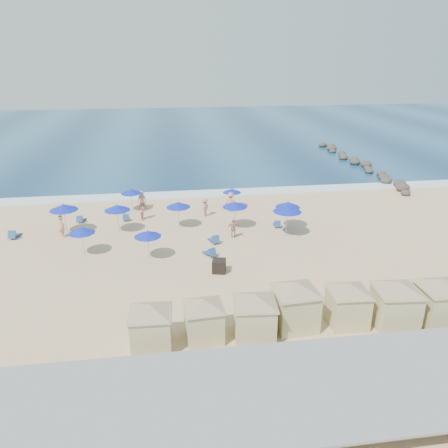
# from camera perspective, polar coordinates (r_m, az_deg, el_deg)

# --- Properties ---
(ground) EXTENTS (160.00, 160.00, 0.00)m
(ground) POSITION_cam_1_polar(r_m,az_deg,el_deg) (31.87, -4.32, -4.56)
(ground) COLOR #D8B589
(ground) RESTS_ON ground
(ocean) EXTENTS (160.00, 80.00, 0.06)m
(ocean) POSITION_cam_1_polar(r_m,az_deg,el_deg) (84.78, -7.06, 11.82)
(ocean) COLOR navy
(ocean) RESTS_ON ground
(surf_line) EXTENTS (160.00, 2.50, 0.08)m
(surf_line) POSITION_cam_1_polar(r_m,az_deg,el_deg) (46.28, -5.71, 3.85)
(surf_line) COLOR white
(surf_line) RESTS_ON ground
(seawall) EXTENTS (160.00, 6.10, 1.22)m
(seawall) POSITION_cam_1_polar(r_m,az_deg,el_deg) (20.19, -1.45, -19.69)
(seawall) COLOR gray
(seawall) RESTS_ON ground
(rock_jetty) EXTENTS (2.56, 26.66, 0.96)m
(rock_jetty) POSITION_cam_1_polar(r_m,az_deg,el_deg) (60.90, 17.19, 7.59)
(rock_jetty) COLOR #302B28
(rock_jetty) RESTS_ON ground
(trash_bin) EXTENTS (1.07, 1.07, 0.89)m
(trash_bin) POSITION_cam_1_polar(r_m,az_deg,el_deg) (29.79, -0.66, -5.50)
(trash_bin) COLOR black
(trash_bin) RESTS_ON ground
(cabana_0) EXTENTS (4.29, 4.29, 2.69)m
(cabana_0) POSITION_cam_1_polar(r_m,az_deg,el_deg) (22.50, -9.55, -12.31)
(cabana_0) COLOR beige
(cabana_0) RESTS_ON ground
(cabana_1) EXTENTS (4.07, 4.07, 2.56)m
(cabana_1) POSITION_cam_1_polar(r_m,az_deg,el_deg) (22.87, -2.68, -11.63)
(cabana_1) COLOR beige
(cabana_1) RESTS_ON ground
(cabana_2) EXTENTS (4.44, 4.44, 2.80)m
(cabana_2) POSITION_cam_1_polar(r_m,az_deg,el_deg) (22.91, 4.04, -11.19)
(cabana_2) COLOR beige
(cabana_2) RESTS_ON ground
(cabana_3) EXTENTS (4.70, 4.70, 2.95)m
(cabana_3) POSITION_cam_1_polar(r_m,az_deg,el_deg) (23.96, 9.33, -9.61)
(cabana_3) COLOR beige
(cabana_3) RESTS_ON ground
(cabana_4) EXTENTS (4.32, 4.32, 2.72)m
(cabana_4) POSITION_cam_1_polar(r_m,az_deg,el_deg) (24.85, 15.94, -9.36)
(cabana_4) COLOR beige
(cabana_4) RESTS_ON ground
(cabana_5) EXTENTS (4.69, 4.69, 2.95)m
(cabana_5) POSITION_cam_1_polar(r_m,az_deg,el_deg) (25.46, 21.58, -8.98)
(cabana_5) COLOR beige
(cabana_5) RESTS_ON ground
(cabana_6) EXTENTS (4.67, 4.67, 2.93)m
(cabana_6) POSITION_cam_1_polar(r_m,az_deg,el_deg) (26.71, 26.44, -8.35)
(cabana_6) COLOR beige
(cabana_6) RESTS_ON ground
(umbrella_0) EXTENTS (2.33, 2.33, 2.65)m
(umbrella_0) POSITION_cam_1_polar(r_m,az_deg,el_deg) (37.68, -20.23, 2.07)
(umbrella_0) COLOR #A5A8AD
(umbrella_0) RESTS_ON ground
(umbrella_1) EXTENTS (1.95, 1.95, 2.21)m
(umbrella_1) POSITION_cam_1_polar(r_m,az_deg,el_deg) (33.35, -18.10, -0.80)
(umbrella_1) COLOR #A5A8AD
(umbrella_1) RESTS_ON ground
(umbrella_2) EXTENTS (1.94, 1.94, 2.21)m
(umbrella_2) POSITION_cam_1_polar(r_m,az_deg,el_deg) (41.70, -12.05, 4.19)
(umbrella_2) COLOR #A5A8AD
(umbrella_2) RESTS_ON ground
(umbrella_3) EXTENTS (2.16, 2.16, 2.46)m
(umbrella_3) POSITION_cam_1_polar(r_m,az_deg,el_deg) (36.81, -13.79, 2.09)
(umbrella_3) COLOR #A5A8AD
(umbrella_3) RESTS_ON ground
(umbrella_4) EXTENTS (1.97, 1.97, 2.25)m
(umbrella_4) POSITION_cam_1_polar(r_m,az_deg,el_deg) (31.51, -9.95, -1.26)
(umbrella_4) COLOR #A5A8AD
(umbrella_4) RESTS_ON ground
(umbrella_5) EXTENTS (2.07, 2.07, 2.36)m
(umbrella_5) POSITION_cam_1_polar(r_m,az_deg,el_deg) (36.92, -6.00, 2.53)
(umbrella_5) COLOR #A5A8AD
(umbrella_5) RESTS_ON ground
(umbrella_6) EXTENTS (2.13, 2.13, 2.42)m
(umbrella_6) POSITION_cam_1_polar(r_m,az_deg,el_deg) (36.63, 1.42, 2.57)
(umbrella_6) COLOR #A5A8AD
(umbrella_6) RESTS_ON ground
(umbrella_7) EXTENTS (1.79, 1.79, 2.03)m
(umbrella_7) POSITION_cam_1_polar(r_m,az_deg,el_deg) (41.54, 1.04, 4.38)
(umbrella_7) COLOR #A5A8AD
(umbrella_7) RESTS_ON ground
(umbrella_8) EXTENTS (2.14, 2.14, 2.43)m
(umbrella_8) POSITION_cam_1_polar(r_m,az_deg,el_deg) (36.94, 8.34, 2.53)
(umbrella_8) COLOR #A5A8AD
(umbrella_8) RESTS_ON ground
(umbrella_9) EXTENTS (2.37, 2.37, 2.70)m
(umbrella_9) POSITION_cam_1_polar(r_m,az_deg,el_deg) (35.27, 8.28, 2.00)
(umbrella_9) COLOR #A5A8AD
(umbrella_9) RESTS_ON ground
(beach_chair_0) EXTENTS (0.78, 1.45, 0.76)m
(beach_chair_0) POSITION_cam_1_polar(r_m,az_deg,el_deg) (39.09, -25.74, -1.28)
(beach_chair_0) COLOR navy
(beach_chair_0) RESTS_ON ground
(beach_chair_1) EXTENTS (0.72, 1.31, 0.69)m
(beach_chair_1) POSITION_cam_1_polar(r_m,az_deg,el_deg) (40.60, -18.20, 0.59)
(beach_chair_1) COLOR navy
(beach_chair_1) RESTS_ON ground
(beach_chair_2) EXTENTS (0.65, 1.28, 0.68)m
(beach_chair_2) POSITION_cam_1_polar(r_m,az_deg,el_deg) (39.93, -12.69, 0.82)
(beach_chair_2) COLOR navy
(beach_chair_2) RESTS_ON ground
(beach_chair_3) EXTENTS (1.06, 1.42, 0.72)m
(beach_chair_3) POSITION_cam_1_polar(r_m,az_deg,el_deg) (32.18, -1.83, -3.75)
(beach_chair_3) COLOR navy
(beach_chair_3) RESTS_ON ground
(beach_chair_4) EXTENTS (0.90, 1.46, 0.75)m
(beach_chair_4) POSITION_cam_1_polar(r_m,az_deg,el_deg) (34.34, -1.29, -2.05)
(beach_chair_4) COLOR navy
(beach_chair_4) RESTS_ON ground
(beach_chair_5) EXTENTS (0.66, 1.26, 0.66)m
(beach_chair_5) POSITION_cam_1_polar(r_m,az_deg,el_deg) (37.75, 6.92, -0.02)
(beach_chair_5) COLOR navy
(beach_chair_5) RESTS_ON ground
(beachgoer_0) EXTENTS (0.76, 0.82, 1.87)m
(beachgoer_0) POSITION_cam_1_polar(r_m,az_deg,el_deg) (37.50, -20.42, -0.26)
(beachgoer_0) COLOR tan
(beachgoer_0) RESTS_ON ground
(beachgoer_1) EXTENTS (0.75, 0.91, 1.71)m
(beachgoer_1) POSITION_cam_1_polar(r_m,az_deg,el_deg) (39.67, -10.47, 1.80)
(beachgoer_1) COLOR tan
(beachgoer_1) RESTS_ON ground
(beachgoer_2) EXTENTS (1.00, 0.67, 1.57)m
(beachgoer_2) POSITION_cam_1_polar(r_m,az_deg,el_deg) (35.11, 1.24, -0.57)
(beachgoer_2) COLOR tan
(beachgoer_2) RESTS_ON ground
(beachgoer_3) EXTENTS (1.37, 1.11, 1.85)m
(beachgoer_3) POSITION_cam_1_polar(r_m,az_deg,el_deg) (40.94, 0.89, 2.89)
(beachgoer_3) COLOR tan
(beachgoer_3) RESTS_ON ground
(beachgoer_4) EXTENTS (0.96, 0.74, 1.75)m
(beachgoer_4) POSITION_cam_1_polar(r_m,az_deg,el_deg) (42.50, -10.66, 3.15)
(beachgoer_4) COLOR tan
(beachgoer_4) RESTS_ON ground
(beachgoer_5) EXTENTS (1.14, 1.22, 1.66)m
(beachgoer_5) POSITION_cam_1_polar(r_m,az_deg,el_deg) (39.81, -2.53, 2.18)
(beachgoer_5) COLOR tan
(beachgoer_5) RESTS_ON ground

